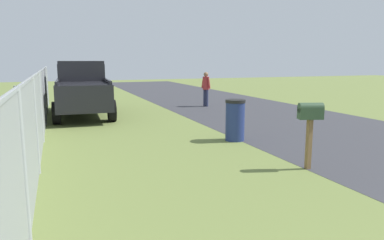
{
  "coord_description": "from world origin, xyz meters",
  "views": [
    {
      "loc": [
        0.78,
        3.13,
        2.12
      ],
      "look_at": [
        6.62,
        0.91,
        1.07
      ],
      "focal_mm": 33.5,
      "sensor_mm": 36.0,
      "label": 1
    }
  ],
  "objects_px": {
    "mailbox": "(310,117)",
    "pedestrian": "(206,87)",
    "pickup_truck": "(82,87)",
    "trash_bin": "(235,120)"
  },
  "relations": [
    {
      "from": "mailbox",
      "to": "pedestrian",
      "type": "height_order",
      "value": "pedestrian"
    },
    {
      "from": "pickup_truck",
      "to": "mailbox",
      "type": "bearing_deg",
      "value": -155.68
    },
    {
      "from": "pickup_truck",
      "to": "trash_bin",
      "type": "distance_m",
      "value": 7.08
    },
    {
      "from": "mailbox",
      "to": "trash_bin",
      "type": "relative_size",
      "value": 1.2
    },
    {
      "from": "pickup_truck",
      "to": "trash_bin",
      "type": "xyz_separation_m",
      "value": [
        -6.16,
        -3.45,
        -0.55
      ]
    },
    {
      "from": "mailbox",
      "to": "pedestrian",
      "type": "distance_m",
      "value": 9.84
    },
    {
      "from": "mailbox",
      "to": "pedestrian",
      "type": "relative_size",
      "value": 0.83
    },
    {
      "from": "pickup_truck",
      "to": "pedestrian",
      "type": "bearing_deg",
      "value": -80.34
    },
    {
      "from": "trash_bin",
      "to": "pedestrian",
      "type": "xyz_separation_m",
      "value": [
        6.87,
        -2.07,
        0.36
      ]
    },
    {
      "from": "mailbox",
      "to": "pedestrian",
      "type": "xyz_separation_m",
      "value": [
        9.66,
        -1.9,
        -0.13
      ]
    }
  ]
}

